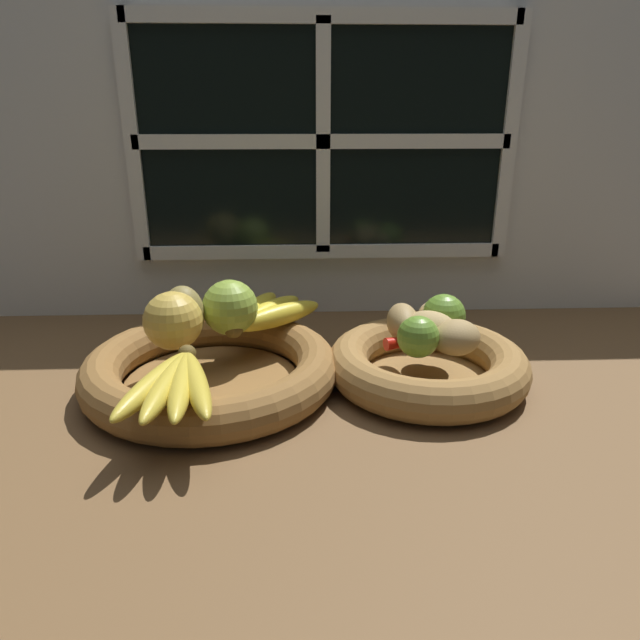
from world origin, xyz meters
TOP-DOWN VIEW (x-y plane):
  - ground_plane at (0.00, 0.00)cm, footprint 140.00×90.00cm
  - back_wall at (0.00, 29.77)cm, footprint 140.00×4.60cm
  - fruit_bowl_left at (-16.75, -1.77)cm, footprint 34.97×34.97cm
  - fruit_bowl_right at (13.24, -1.77)cm, footprint 27.94×27.94cm
  - apple_green_back at (-14.39, 3.86)cm, footprint 7.99×7.99cm
  - apple_golden_left at (-21.47, -1.15)cm, footprint 7.95×7.95cm
  - pear_brown at (-20.63, 1.85)cm, footprint 8.21×8.18cm
  - banana_bunch_front at (-18.91, -14.43)cm, footprint 12.13×18.58cm
  - banana_bunch_back at (-10.52, 8.27)cm, footprint 14.87×17.18cm
  - potato_small at (16.13, -4.66)cm, footprint 8.49×8.16cm
  - potato_back at (15.04, 2.21)cm, footprint 6.58×7.30cm
  - potato_oblong at (9.98, 0.76)cm, footprint 4.68×8.28cm
  - potato_large at (13.24, -1.77)cm, footprint 9.61×8.92cm
  - lime_near at (10.90, -5.28)cm, footprint 5.55×5.55cm
  - lime_far at (15.96, 1.74)cm, footprint 6.17×6.17cm
  - chili_pepper at (12.44, -1.58)cm, footprint 11.33×5.14cm

SIDE VIEW (x-z plane):
  - ground_plane at x=0.00cm, z-range -3.00..0.00cm
  - fruit_bowl_left at x=-16.75cm, z-range -0.18..5.49cm
  - fruit_bowl_right at x=13.24cm, z-range -0.16..5.51cm
  - chili_pepper at x=12.44cm, z-range 5.67..7.49cm
  - banana_bunch_front at x=-18.91cm, z-range 5.67..8.29cm
  - banana_bunch_back at x=-10.52cm, z-range 5.67..8.88cm
  - potato_small at x=16.13cm, z-range 5.67..10.37cm
  - potato_large at x=13.24cm, z-range 5.67..10.59cm
  - potato_back at x=15.04cm, z-range 5.67..10.70cm
  - potato_oblong at x=9.98cm, z-range 5.67..10.73cm
  - lime_near at x=10.90cm, z-range 5.67..11.22cm
  - lime_far at x=15.96cm, z-range 5.67..11.84cm
  - pear_brown at x=-20.63cm, z-range 5.67..13.55cm
  - apple_golden_left at x=-21.47cm, z-range 5.67..13.62cm
  - apple_green_back at x=-14.39cm, z-range 5.67..13.66cm
  - back_wall at x=0.00cm, z-range 0.38..55.38cm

